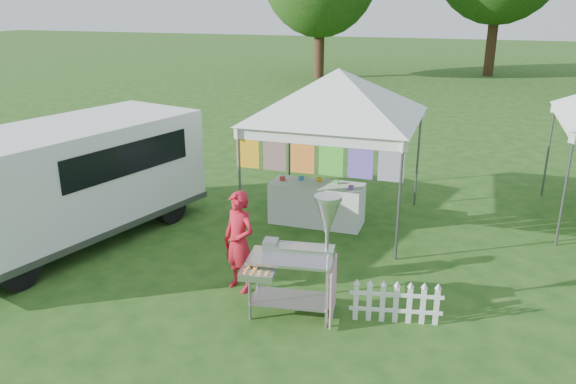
% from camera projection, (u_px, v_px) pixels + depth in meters
% --- Properties ---
extents(ground, '(120.00, 120.00, 0.00)m').
position_uv_depth(ground, '(276.00, 306.00, 8.12)').
color(ground, '#1D4814').
rests_on(ground, ground).
extents(canopy_main, '(4.24, 4.24, 3.45)m').
position_uv_depth(canopy_main, '(339.00, 69.00, 10.27)').
color(canopy_main, '#59595E').
rests_on(canopy_main, ground).
extents(donut_cart, '(1.29, 1.03, 1.78)m').
position_uv_depth(donut_cart, '(305.00, 247.00, 7.52)').
color(donut_cart, gray).
rests_on(donut_cart, ground).
extents(vendor, '(0.67, 0.56, 1.56)m').
position_uv_depth(vendor, '(239.00, 242.00, 8.34)').
color(vendor, red).
rests_on(vendor, ground).
extents(cargo_van, '(3.28, 5.45, 2.12)m').
position_uv_depth(cargo_van, '(72.00, 179.00, 10.06)').
color(cargo_van, white).
rests_on(cargo_van, ground).
extents(picket_fence, '(1.24, 0.28, 0.56)m').
position_uv_depth(picket_fence, '(396.00, 304.00, 7.61)').
color(picket_fence, white).
rests_on(picket_fence, ground).
extents(display_table, '(1.80, 0.70, 0.82)m').
position_uv_depth(display_table, '(317.00, 203.00, 10.99)').
color(display_table, white).
rests_on(display_table, ground).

